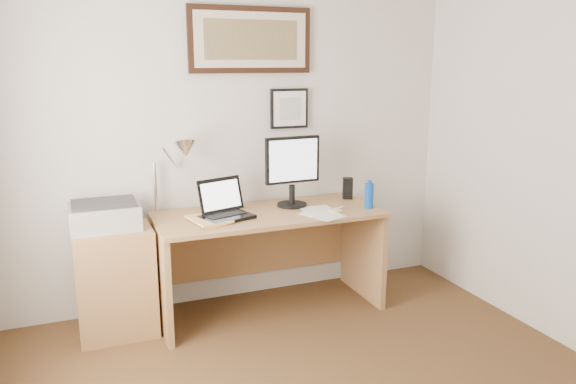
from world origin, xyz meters
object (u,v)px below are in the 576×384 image
desk (265,240)px  printer (105,215)px  lcd_monitor (292,168)px  side_cabinet (116,282)px  laptop (224,209)px  book (193,222)px  water_bottle (369,196)px

desk → printer: size_ratio=3.64×
lcd_monitor → side_cabinet: bearing=-178.1°
laptop → lcd_monitor: lcd_monitor is taller
book → laptop: (0.24, 0.09, 0.05)m
water_bottle → printer: size_ratio=0.42×
side_cabinet → lcd_monitor: (1.29, 0.04, 0.68)m
desk → laptop: laptop is taller
desk → printer: 1.15m
book → desk: 0.64m
desk → printer: printer is taller
water_bottle → book: 1.29m
book → lcd_monitor: lcd_monitor is taller
book → side_cabinet: bearing=163.8°
book → printer: size_ratio=0.70×
book → desk: bearing=18.0°
desk → laptop: (-0.33, -0.10, 0.29)m
book → printer: 0.58m
side_cabinet → desk: size_ratio=0.46×
water_bottle → book: (-1.29, 0.06, -0.08)m
book → lcd_monitor: size_ratio=0.59×
water_bottle → laptop: size_ratio=0.47×
water_bottle → printer: 1.85m
side_cabinet → desk: 1.08m
desk → laptop: size_ratio=4.03×
lcd_monitor → printer: lcd_monitor is taller
laptop → side_cabinet: bearing=175.3°
laptop → book: bearing=-160.0°
side_cabinet → laptop: laptop is taller
desk → book: bearing=-162.0°
lcd_monitor → printer: size_ratio=1.18×
water_bottle → lcd_monitor: bearing=153.5°
water_bottle → printer: (-1.83, 0.25, -0.02)m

